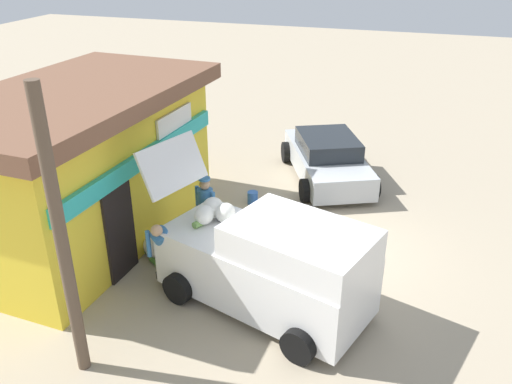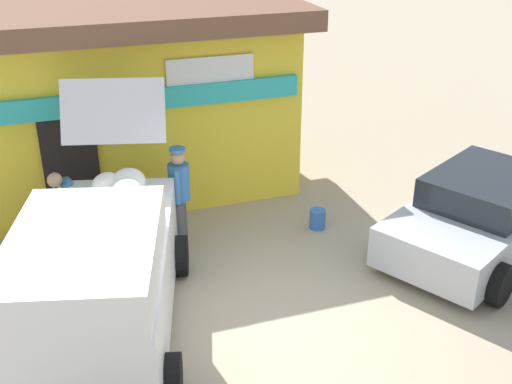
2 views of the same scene
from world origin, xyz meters
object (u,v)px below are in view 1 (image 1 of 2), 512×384
object	(u,v)px
delivery_van	(269,263)
parked_sedan	(327,159)
customer_bending	(165,247)
paint_bucket	(253,198)
vendor_standing	(206,208)
storefront_bar	(83,164)
unloaded_banana_pile	(157,247)

from	to	relation	value
delivery_van	parked_sedan	distance (m)	6.11
delivery_van	customer_bending	world-z (taller)	delivery_van
parked_sedan	paint_bucket	distance (m)	2.70
parked_sedan	vendor_standing	xyz separation A→B (m)	(-4.53, 1.81, 0.38)
vendor_standing	customer_bending	distance (m)	1.60
storefront_bar	paint_bucket	distance (m)	4.36
vendor_standing	unloaded_banana_pile	size ratio (longest dim) A/B	1.69
delivery_van	paint_bucket	size ratio (longest dim) A/B	13.67
parked_sedan	vendor_standing	distance (m)	4.89
parked_sedan	storefront_bar	bearing A→B (deg)	136.80
unloaded_banana_pile	delivery_van	bearing A→B (deg)	-107.89
vendor_standing	unloaded_banana_pile	xyz separation A→B (m)	(-0.65, 0.91, -0.77)
vendor_standing	customer_bending	bearing A→B (deg)	172.98
vendor_standing	paint_bucket	size ratio (longest dim) A/B	5.02
storefront_bar	vendor_standing	xyz separation A→B (m)	(0.33, -2.75, -0.81)
delivery_van	vendor_standing	size ratio (longest dim) A/B	2.72
storefront_bar	customer_bending	xyz separation A→B (m)	(-1.26, -2.55, -0.89)
delivery_van	paint_bucket	distance (m)	4.29
customer_bending	paint_bucket	distance (m)	4.01
parked_sedan	customer_bending	xyz separation A→B (m)	(-6.11, 2.00, 0.30)
paint_bucket	delivery_van	bearing A→B (deg)	-157.44
delivery_van	customer_bending	xyz separation A→B (m)	(-0.02, 2.12, -0.04)
storefront_bar	customer_bending	world-z (taller)	storefront_bar
delivery_van	unloaded_banana_pile	world-z (taller)	delivery_van
storefront_bar	vendor_standing	world-z (taller)	storefront_bar
customer_bending	unloaded_banana_pile	size ratio (longest dim) A/B	1.50
vendor_standing	delivery_van	bearing A→B (deg)	-129.22
storefront_bar	paint_bucket	world-z (taller)	storefront_bar
storefront_bar	parked_sedan	xyz separation A→B (m)	(4.85, -4.56, -1.19)
paint_bucket	unloaded_banana_pile	bearing A→B (deg)	157.74
parked_sedan	paint_bucket	xyz separation A→B (m)	(-2.20, 1.50, -0.44)
vendor_standing	unloaded_banana_pile	world-z (taller)	vendor_standing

